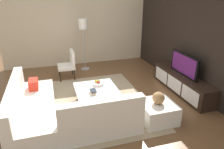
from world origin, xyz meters
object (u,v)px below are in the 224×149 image
object	(u,v)px
accent_chair_near	(69,63)
decorative_ball	(158,98)
sectional_couch	(57,112)
floor_lamp	(83,28)
ottoman	(157,112)
fruit_bowl	(98,83)
book_stack	(93,91)
media_console	(182,83)
television	(184,64)
coffee_table	(96,95)

from	to	relation	value
accent_chair_near	decorative_ball	distance (m)	3.21
sectional_couch	accent_chair_near	size ratio (longest dim) A/B	2.75
sectional_couch	floor_lamp	bearing A→B (deg)	159.66
ottoman	fruit_bowl	xyz separation A→B (m)	(-1.28, -0.94, 0.23)
accent_chair_near	decorative_ball	size ratio (longest dim) A/B	3.45
sectional_couch	book_stack	bearing A→B (deg)	115.36
accent_chair_near	floor_lamp	xyz separation A→B (m)	(-0.62, 0.59, 0.93)
sectional_couch	floor_lamp	world-z (taller)	floor_lamp
accent_chair_near	fruit_bowl	bearing A→B (deg)	19.66
sectional_couch	fruit_bowl	xyz separation A→B (m)	(-0.79, 1.04, 0.15)
ottoman	book_stack	bearing A→B (deg)	-127.15
floor_lamp	decorative_ball	xyz separation A→B (m)	(3.48, 0.87, -0.90)
media_console	fruit_bowl	world-z (taller)	fruit_bowl
floor_lamp	television	bearing A→B (deg)	40.71
sectional_couch	decorative_ball	xyz separation A→B (m)	(0.49, 1.98, 0.25)
decorative_ball	fruit_bowl	bearing A→B (deg)	-143.66
fruit_bowl	book_stack	size ratio (longest dim) A/B	1.31
accent_chair_near	coffee_table	bearing A→B (deg)	14.94
floor_lamp	ottoman	world-z (taller)	floor_lamp
media_console	book_stack	size ratio (longest dim) A/B	10.10
sectional_couch	ottoman	bearing A→B (deg)	76.18
sectional_couch	ottoman	xyz separation A→B (m)	(0.49, 1.98, -0.08)
television	fruit_bowl	size ratio (longest dim) A/B	3.82
decorative_ball	media_console	bearing A→B (deg)	128.35
sectional_couch	decorative_ball	bearing A→B (deg)	76.18
television	book_stack	size ratio (longest dim) A/B	5.02
sectional_couch	accent_chair_near	bearing A→B (deg)	167.74
ottoman	floor_lamp	bearing A→B (deg)	-165.89
media_console	sectional_couch	distance (m)	3.28
sectional_couch	floor_lamp	xyz separation A→B (m)	(-2.99, 1.11, 1.15)
floor_lamp	fruit_bowl	distance (m)	2.42
television	book_stack	xyz separation A→B (m)	(0.12, -2.42, -0.36)
coffee_table	book_stack	distance (m)	0.33
coffee_table	ottoman	bearing A→B (deg)	43.37
television	accent_chair_near	bearing A→B (deg)	-124.24
media_console	fruit_bowl	xyz separation A→B (m)	(-0.28, -2.20, 0.18)
coffee_table	floor_lamp	xyz separation A→B (m)	(-2.38, 0.16, 1.22)
media_console	fruit_bowl	bearing A→B (deg)	-97.26
sectional_couch	ottoman	world-z (taller)	sectional_couch
television	decorative_ball	distance (m)	1.63
coffee_table	decorative_ball	size ratio (longest dim) A/B	3.90
coffee_table	accent_chair_near	xyz separation A→B (m)	(-1.76, -0.43, 0.29)
sectional_couch	coffee_table	distance (m)	1.13
television	coffee_table	bearing A→B (deg)	-92.49
sectional_couch	ottoman	size ratio (longest dim) A/B	3.42
coffee_table	book_stack	xyz separation A→B (m)	(0.22, -0.12, 0.22)
television	coffee_table	size ratio (longest dim) A/B	1.09
media_console	coffee_table	bearing A→B (deg)	-92.49
media_console	television	bearing A→B (deg)	90.00
coffee_table	fruit_bowl	distance (m)	0.30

